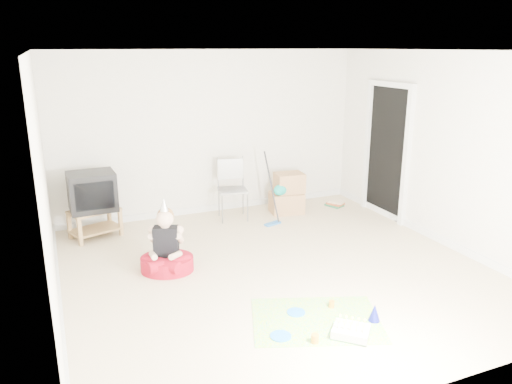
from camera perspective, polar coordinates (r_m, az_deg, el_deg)
name	(u,v)px	position (r m, az deg, el deg)	size (l,w,h in m)	color
ground	(276,270)	(6.22, 2.31, -8.84)	(5.00, 5.00, 0.00)	beige
doorway_recess	(387,153)	(8.13, 14.76, 4.30)	(0.02, 0.90, 2.05)	black
tv_stand	(95,221)	(7.49, -17.93, -3.14)	(0.77, 0.61, 0.42)	#9B7546
crt_tv	(92,191)	(7.36, -18.23, 0.08)	(0.63, 0.52, 0.54)	black
folding_chair	(233,190)	(7.84, -2.67, 0.21)	(0.51, 0.49, 0.97)	gray
cardboard_boxes	(287,194)	(8.19, 3.60, -0.22)	(0.58, 0.47, 0.66)	#AD7F53
floor_mop	(273,208)	(7.62, 1.93, -1.88)	(0.29, 0.36, 1.09)	#2467B7
book_pile	(335,203)	(8.69, 9.00, -1.30)	(0.30, 0.33, 0.09)	#226743
seated_woman	(167,255)	(6.21, -10.17, -7.11)	(0.84, 0.84, 0.93)	maroon
party_mat	(316,320)	(5.21, 6.88, -14.30)	(1.27, 0.92, 0.01)	#FC35A1
birthday_cake	(351,332)	(4.98, 10.79, -15.47)	(0.43, 0.42, 0.15)	silver
blue_plate_near	(296,312)	(5.30, 4.60, -13.54)	(0.19, 0.19, 0.01)	blue
blue_plate_far	(281,336)	(4.91, 2.84, -16.11)	(0.20, 0.20, 0.01)	blue
orange_cup_near	(332,304)	(5.43, 8.63, -12.56)	(0.06, 0.06, 0.07)	orange
orange_cup_far	(315,339)	(4.84, 6.75, -16.30)	(0.07, 0.07, 0.08)	orange
blue_party_hat	(374,313)	(5.24, 13.39, -13.27)	(0.12, 0.12, 0.18)	#161B9D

